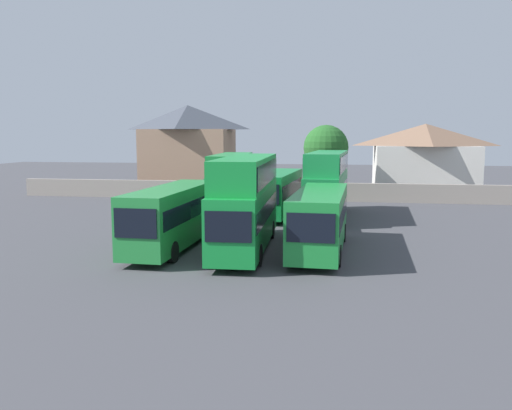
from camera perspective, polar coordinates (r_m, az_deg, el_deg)
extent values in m
plane|color=#424247|center=(47.67, 2.84, -0.24)|extent=(140.00, 140.00, 0.00)
cube|color=gray|center=(52.65, 3.46, 1.48)|extent=(56.00, 0.50, 1.80)
cube|color=#238338|center=(30.51, -8.90, -1.07)|extent=(2.71, 10.46, 3.16)
cube|color=black|center=(25.65, -12.82, -1.94)|extent=(2.13, 0.14, 1.42)
cube|color=black|center=(30.45, -8.92, -0.36)|extent=(2.72, 9.63, 1.00)
cylinder|color=black|center=(27.41, -8.91, -5.00)|extent=(0.33, 1.11, 1.10)
cylinder|color=black|center=(28.22, -13.18, -4.75)|extent=(0.33, 1.11, 1.10)
cylinder|color=black|center=(33.43, -5.21, -2.67)|extent=(0.33, 1.11, 1.10)
cylinder|color=black|center=(34.10, -8.81, -2.52)|extent=(0.33, 1.11, 1.10)
cube|color=#158C36|center=(29.73, -1.09, -1.18)|extent=(2.89, 11.63, 3.19)
cube|color=black|center=(24.02, -3.01, -2.36)|extent=(2.16, 0.16, 1.43)
cube|color=black|center=(29.68, -1.09, -0.45)|extent=(2.89, 10.71, 1.00)
cube|color=#158C36|center=(29.75, -1.02, 3.55)|extent=(2.82, 11.05, 1.69)
cube|color=black|center=(29.75, -1.02, 3.55)|extent=(2.88, 10.48, 1.18)
cylinder|color=black|center=(26.37, 0.27, -5.41)|extent=(0.34, 1.11, 1.10)
cylinder|color=black|center=(26.71, -4.56, -5.26)|extent=(0.34, 1.11, 1.10)
cylinder|color=black|center=(33.34, 1.69, -2.66)|extent=(0.34, 1.11, 1.10)
cylinder|color=black|center=(33.62, -2.14, -2.58)|extent=(0.34, 1.11, 1.10)
cube|color=#1C8435|center=(29.44, 6.87, -1.46)|extent=(2.98, 10.32, 3.04)
cube|color=black|center=(24.34, 5.89, -2.47)|extent=(2.24, 0.18, 1.37)
cube|color=black|center=(29.39, 6.88, -0.75)|extent=(2.99, 9.51, 0.96)
cylinder|color=black|center=(26.52, 8.79, -5.42)|extent=(0.35, 1.11, 1.10)
cylinder|color=black|center=(26.72, 3.75, -5.25)|extent=(0.35, 1.11, 1.10)
cylinder|color=black|center=(32.72, 9.34, -2.96)|extent=(0.35, 1.11, 1.10)
cylinder|color=black|center=(32.89, 5.26, -2.84)|extent=(0.35, 1.11, 1.10)
cube|color=#1D8839|center=(43.27, -2.70, 1.41)|extent=(2.97, 10.41, 2.96)
cube|color=black|center=(38.16, -3.88, 1.12)|extent=(2.13, 0.19, 1.33)
cube|color=black|center=(43.23, -2.70, 1.88)|extent=(2.97, 9.59, 0.93)
cube|color=#1D8839|center=(43.34, -2.67, 4.44)|extent=(2.90, 9.89, 1.58)
cube|color=black|center=(43.34, -2.67, 4.44)|extent=(2.96, 9.39, 1.10)
cylinder|color=black|center=(40.14, -1.80, -0.92)|extent=(0.36, 1.11, 1.10)
cylinder|color=black|center=(40.50, -4.93, -0.87)|extent=(0.36, 1.11, 1.10)
cylinder|color=black|center=(46.41, -0.74, 0.24)|extent=(0.36, 1.11, 1.10)
cylinder|color=black|center=(46.72, -3.45, 0.27)|extent=(0.36, 1.11, 1.10)
cube|color=#127D35|center=(42.35, 2.26, 1.40)|extent=(3.27, 10.26, 3.14)
cube|color=black|center=(37.37, 0.79, 1.16)|extent=(2.25, 0.24, 1.41)
cube|color=black|center=(42.31, 2.26, 1.91)|extent=(3.25, 9.45, 0.99)
cylinder|color=black|center=(39.26, 3.07, -1.12)|extent=(0.38, 1.12, 1.10)
cylinder|color=black|center=(39.73, -0.28, -1.00)|extent=(0.38, 1.12, 1.10)
cylinder|color=black|center=(45.38, 4.45, 0.05)|extent=(0.38, 1.12, 1.10)
cylinder|color=black|center=(45.79, 1.54, 0.13)|extent=(0.38, 1.12, 1.10)
cube|color=#1A8742|center=(41.97, 7.60, 1.24)|extent=(3.26, 11.12, 3.08)
cube|color=black|center=(36.48, 6.84, 0.89)|extent=(2.27, 0.22, 1.38)
cube|color=black|center=(41.93, 7.61, 1.74)|extent=(3.25, 10.24, 0.97)
cube|color=#1A8742|center=(42.05, 7.69, 4.51)|extent=(3.18, 10.56, 1.69)
cube|color=black|center=(42.05, 7.69, 4.51)|extent=(3.23, 10.02, 1.18)
cylinder|color=black|center=(38.69, 8.86, -1.33)|extent=(0.37, 1.12, 1.10)
cylinder|color=black|center=(38.91, 5.38, -1.22)|extent=(0.37, 1.12, 1.10)
cylinder|color=black|center=(45.41, 9.44, -0.03)|extent=(0.37, 1.12, 1.10)
cylinder|color=black|center=(45.61, 6.47, 0.06)|extent=(0.37, 1.12, 1.10)
cube|color=#9E7A60|center=(62.78, -7.27, 4.82)|extent=(9.94, 6.86, 7.07)
pyramid|color=#3D424C|center=(62.74, -7.34, 9.32)|extent=(10.44, 7.20, 2.77)
cube|color=silver|center=(60.85, 17.58, 3.60)|extent=(10.59, 7.33, 5.27)
pyramid|color=brown|center=(60.73, 17.72, 7.19)|extent=(11.12, 7.70, 2.36)
cylinder|color=brown|center=(54.82, 7.45, 2.61)|extent=(0.57, 0.57, 3.58)
sphere|color=#235B23|center=(54.64, 7.51, 6.14)|extent=(4.55, 4.55, 4.55)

